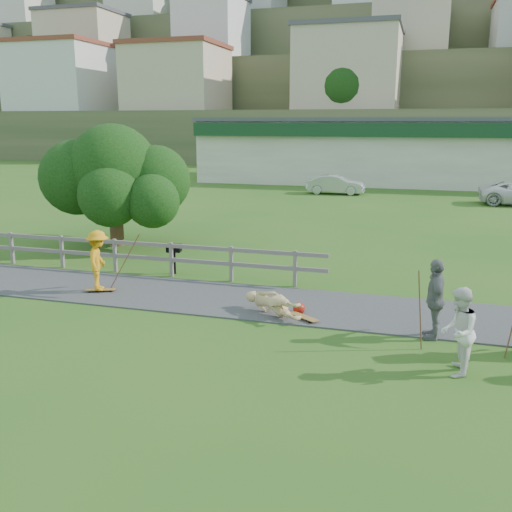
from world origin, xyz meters
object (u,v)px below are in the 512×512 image
(spectator_b, at_px, (435,299))
(tree, at_px, (115,197))
(skater_fallen, at_px, (273,304))
(bbq, at_px, (174,259))
(skater_rider, at_px, (99,264))
(spectator_a, at_px, (458,332))
(car_silver, at_px, (336,185))

(spectator_b, xyz_separation_m, tree, (-11.94, 6.83, 1.02))
(skater_fallen, relative_size, spectator_b, 0.98)
(spectator_b, bearing_deg, bbq, -117.27)
(skater_rider, xyz_separation_m, spectator_b, (9.14, -0.96, 0.06))
(spectator_a, bearing_deg, tree, -118.05)
(bbq, bearing_deg, skater_rider, -125.21)
(tree, bearing_deg, spectator_b, -29.77)
(skater_rider, xyz_separation_m, car_silver, (3.02, 24.69, -0.23))
(bbq, bearing_deg, spectator_b, -33.92)
(spectator_a, bearing_deg, bbq, -115.53)
(car_silver, bearing_deg, skater_fallen, -175.28)
(skater_rider, height_order, spectator_a, spectator_a)
(skater_fallen, height_order, spectator_a, spectator_a)
(spectator_a, bearing_deg, car_silver, -159.56)
(spectator_b, height_order, bbq, spectator_b)
(skater_rider, bearing_deg, bbq, -46.32)
(skater_rider, height_order, skater_fallen, skater_rider)
(skater_fallen, distance_m, tree, 10.43)
(spectator_b, bearing_deg, tree, -123.33)
(spectator_a, height_order, bbq, spectator_a)
(skater_fallen, relative_size, bbq, 1.86)
(skater_fallen, distance_m, car_silver, 25.33)
(skater_fallen, xyz_separation_m, tree, (-8.07, 6.41, 1.61))
(skater_fallen, xyz_separation_m, spectator_b, (3.87, -0.42, 0.59))
(skater_rider, bearing_deg, car_silver, -28.30)
(spectator_b, bearing_deg, spectator_a, 9.00)
(skater_fallen, relative_size, tree, 0.32)
(spectator_b, height_order, car_silver, spectator_b)
(spectator_a, bearing_deg, skater_rider, -99.35)
(skater_fallen, distance_m, spectator_b, 3.93)
(skater_fallen, height_order, bbq, bbq)
(skater_rider, distance_m, spectator_b, 9.19)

